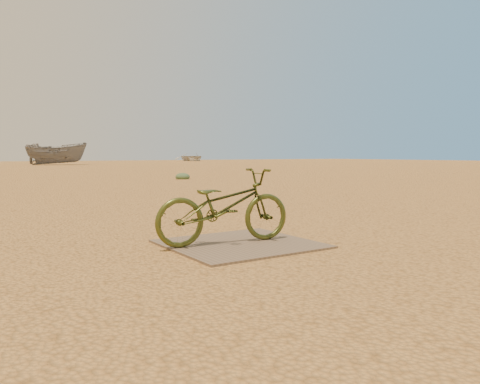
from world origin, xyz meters
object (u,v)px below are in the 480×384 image
plywood_board (240,244)px  bicycle (224,206)px  boat_far_right (192,157)px  boat_mid_right (57,154)px

plywood_board → bicycle: 0.42m
bicycle → boat_far_right: size_ratio=0.29×
plywood_board → boat_far_right: size_ratio=0.29×
bicycle → boat_mid_right: 37.81m
bicycle → boat_far_right: bearing=-20.5°
bicycle → boat_mid_right: bearing=-2.9°
bicycle → boat_far_right: (25.59, 50.59, 0.11)m
boat_mid_right → boat_far_right: boat_mid_right is taller
plywood_board → bicycle: (-0.15, 0.07, 0.39)m
plywood_board → bicycle: bearing=155.5°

